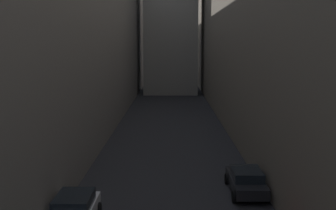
% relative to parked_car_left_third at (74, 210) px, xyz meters
% --- Properties ---
extents(ground_plane, '(264.00, 264.00, 0.00)m').
position_rel_parked_car_left_third_xyz_m(ground_plane, '(4.40, 28.58, -0.82)').
color(ground_plane, '#232326').
extents(building_block_left, '(12.89, 108.00, 18.94)m').
position_rel_parked_car_left_third_xyz_m(building_block_left, '(-7.55, 30.58, 8.66)').
color(building_block_left, slate).
rests_on(building_block_left, ground).
extents(building_block_right, '(13.30, 108.00, 25.37)m').
position_rel_parked_car_left_third_xyz_m(building_block_right, '(16.55, 30.58, 11.87)').
color(building_block_right, '#756B5B').
rests_on(building_block_right, ground).
extents(parked_car_left_third, '(1.99, 4.27, 1.56)m').
position_rel_parked_car_left_third_xyz_m(parked_car_left_third, '(0.00, 0.00, 0.00)').
color(parked_car_left_third, silver).
rests_on(parked_car_left_third, ground).
extents(parked_car_right_far, '(1.99, 4.53, 1.44)m').
position_rel_parked_car_left_third_xyz_m(parked_car_right_far, '(8.80, 4.65, -0.05)').
color(parked_car_right_far, black).
rests_on(parked_car_right_far, ground).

